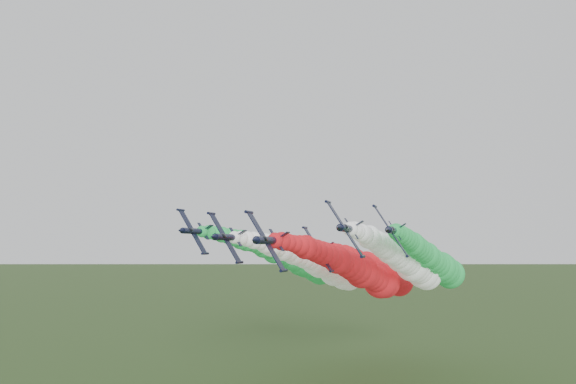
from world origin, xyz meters
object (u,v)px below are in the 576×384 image
object	(u,v)px
jet_inner_left	(322,266)
jet_trail	(381,272)
jet_inner_right	(408,262)
jet_outer_left	(294,260)
jet_outer_right	(435,262)
jet_lead	(360,271)

from	to	relation	value
jet_inner_left	jet_trail	size ratio (longest dim) A/B	0.99
jet_inner_right	jet_outer_left	world-z (taller)	jet_outer_left
jet_inner_right	jet_trail	world-z (taller)	jet_inner_right
jet_outer_right	jet_trail	xyz separation A→B (m)	(-15.42, 12.36, -3.48)
jet_inner_left	jet_inner_right	world-z (taller)	jet_inner_right
jet_inner_right	jet_trail	xyz separation A→B (m)	(-9.51, 22.72, -3.59)
jet_lead	jet_outer_right	xyz separation A→B (m)	(16.11, 19.11, 1.74)
jet_lead	jet_inner_left	xyz separation A→B (m)	(-12.09, 12.65, 0.71)
jet_inner_left	jet_trail	distance (m)	22.88
jet_inner_left	jet_outer_right	xyz separation A→B (m)	(28.20, 6.46, 1.03)
jet_inner_left	jet_outer_left	world-z (taller)	jet_outer_left
jet_lead	jet_inner_right	world-z (taller)	jet_inner_right
jet_outer_right	jet_trail	distance (m)	20.07
jet_lead	jet_trail	size ratio (longest dim) A/B	0.99
jet_inner_left	jet_outer_right	size ratio (longest dim) A/B	0.99
jet_lead	jet_outer_right	world-z (taller)	jet_outer_right
jet_inner_left	jet_outer_left	xyz separation A→B (m)	(-10.59, 9.64, 1.16)
jet_lead	jet_outer_right	size ratio (longest dim) A/B	1.00
jet_inner_left	jet_trail	xyz separation A→B (m)	(12.78, 18.82, -2.45)
jet_inner_right	jet_outer_left	bearing A→B (deg)	157.61
jet_inner_right	jet_outer_right	size ratio (longest dim) A/B	1.00
jet_lead	jet_outer_left	bearing A→B (deg)	135.49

